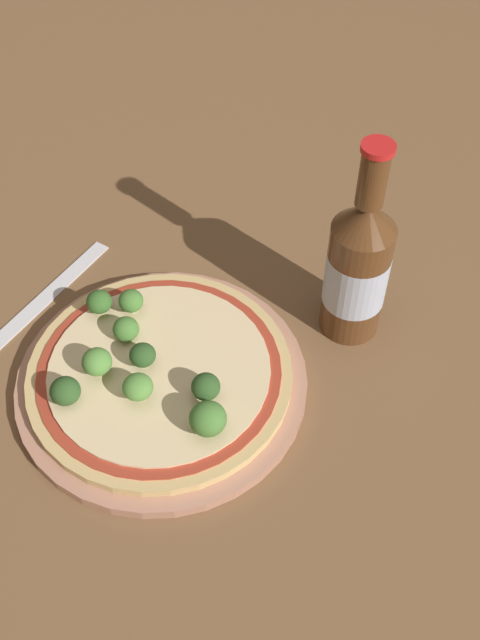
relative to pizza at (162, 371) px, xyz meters
name	(u,v)px	position (x,y,z in m)	size (l,w,h in m)	color
ground_plane	(166,388)	(0.01, 0.00, -0.02)	(3.00, 3.00, 0.00)	brown
plate	(162,381)	(0.00, 0.00, -0.01)	(0.29, 0.29, 0.01)	tan
pizza	(162,371)	(0.00, 0.00, 0.00)	(0.27, 0.27, 0.01)	tan
broccoli_floret_0	(138,387)	(0.02, -0.04, 0.02)	(0.03, 0.03, 0.03)	#89A866
broccoli_floret_1	(97,362)	(-0.03, -0.05, 0.03)	(0.03, 0.03, 0.03)	#89A866
broccoli_floret_2	(143,355)	(-0.01, -0.01, 0.02)	(0.03, 0.03, 0.03)	#89A866
broccoli_floret_3	(206,387)	(0.06, 0.01, 0.02)	(0.03, 0.03, 0.03)	#89A866
broccoli_floret_4	(101,301)	(-0.10, 0.00, 0.02)	(0.03, 0.03, 0.03)	#89A866
broccoli_floret_5	(208,419)	(0.09, -0.01, 0.03)	(0.04, 0.04, 0.03)	#89A866
broccoli_floret_6	(131,301)	(-0.08, 0.02, 0.02)	(0.03, 0.03, 0.03)	#89A866
broccoli_floret_7	(65,391)	(-0.03, -0.09, 0.02)	(0.03, 0.03, 0.03)	#89A866
broccoli_floret_8	(126,329)	(-0.05, 0.00, 0.02)	(0.03, 0.03, 0.03)	#89A866
beer_bottle	(358,267)	(0.07, 0.20, 0.07)	(0.06, 0.06, 0.24)	#563319
fork	(49,294)	(-0.18, -0.02, -0.02)	(0.07, 0.19, 0.00)	silver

